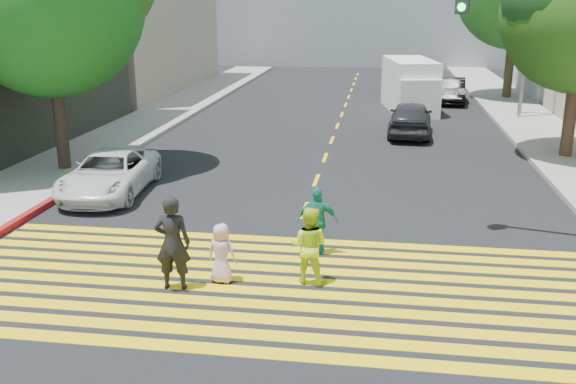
% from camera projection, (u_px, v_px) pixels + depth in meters
% --- Properties ---
extents(ground, '(120.00, 120.00, 0.00)m').
position_uv_depth(ground, '(263.00, 317.00, 11.26)').
color(ground, black).
extents(sidewalk_left, '(3.00, 40.00, 0.15)m').
position_uv_depth(sidewalk_left, '(179.00, 106.00, 33.27)').
color(sidewalk_left, gray).
rests_on(sidewalk_left, ground).
extents(sidewalk_right, '(3.00, 60.00, 0.15)m').
position_uv_depth(sidewalk_right, '(556.00, 145.00, 24.27)').
color(sidewalk_right, gray).
rests_on(sidewalk_right, ground).
extents(curb_red, '(0.20, 8.00, 0.16)m').
position_uv_depth(curb_red, '(59.00, 196.00, 17.89)').
color(curb_red, maroon).
rests_on(curb_red, ground).
extents(crosswalk, '(13.40, 5.30, 0.01)m').
position_uv_depth(crosswalk, '(275.00, 286.00, 12.47)').
color(crosswalk, yellow).
rests_on(crosswalk, ground).
extents(lane_line, '(0.12, 34.40, 0.01)m').
position_uv_depth(lane_line, '(344.00, 109.00, 32.58)').
color(lane_line, yellow).
rests_on(lane_line, ground).
extents(building_left_tan, '(12.00, 16.00, 10.00)m').
position_uv_depth(building_left_tan, '(86.00, 6.00, 38.59)').
color(building_left_tan, tan).
rests_on(building_left_tan, ground).
extents(pedestrian_man, '(0.72, 0.50, 1.86)m').
position_uv_depth(pedestrian_man, '(173.00, 243.00, 12.11)').
color(pedestrian_man, black).
rests_on(pedestrian_man, ground).
extents(pedestrian_woman, '(0.84, 0.70, 1.55)m').
position_uv_depth(pedestrian_woman, '(309.00, 245.00, 12.41)').
color(pedestrian_woman, '#C8EB1F').
rests_on(pedestrian_woman, ground).
extents(pedestrian_child, '(0.65, 0.49, 1.21)m').
position_uv_depth(pedestrian_child, '(222.00, 253.00, 12.49)').
color(pedestrian_child, '#D7A2B4').
rests_on(pedestrian_child, ground).
extents(pedestrian_extra, '(0.90, 0.41, 1.51)m').
position_uv_depth(pedestrian_extra, '(318.00, 221.00, 13.87)').
color(pedestrian_extra, '#178072').
rests_on(pedestrian_extra, ground).
extents(white_sedan, '(2.28, 4.46, 1.20)m').
position_uv_depth(white_sedan, '(110.00, 174.00, 18.24)').
color(white_sedan, silver).
rests_on(white_sedan, ground).
extents(dark_car_near, '(1.95, 4.32, 1.44)m').
position_uv_depth(dark_car_near, '(410.00, 118.00, 26.13)').
color(dark_car_near, black).
rests_on(dark_car_near, ground).
extents(silver_car, '(2.88, 5.31, 1.46)m').
position_uv_depth(silver_car, '(411.00, 77.00, 40.15)').
color(silver_car, gray).
rests_on(silver_car, ground).
extents(dark_car_parked, '(1.74, 4.14, 1.33)m').
position_uv_depth(dark_car_parked, '(451.00, 91.00, 34.51)').
color(dark_car_parked, black).
rests_on(dark_car_parked, ground).
extents(white_van, '(2.80, 5.59, 2.52)m').
position_uv_depth(white_van, '(410.00, 87.00, 31.92)').
color(white_van, white).
rests_on(white_van, ground).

